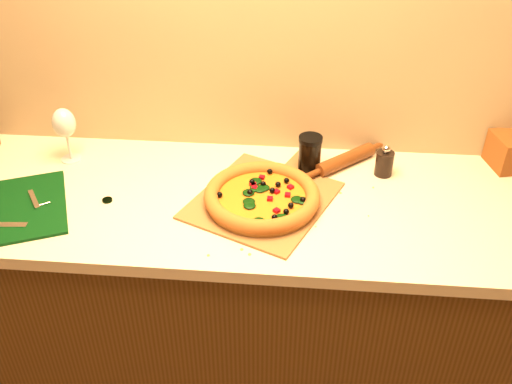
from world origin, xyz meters
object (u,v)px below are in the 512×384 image
object	(u,v)px
dark_jar	(310,153)
rolling_pin	(345,160)
cutting_board	(23,207)
pepper_grinder	(384,163)
pizza_peel	(265,197)
wine_glass	(64,124)
pizza	(262,197)

from	to	relation	value
dark_jar	rolling_pin	bearing A→B (deg)	16.15
cutting_board	pepper_grinder	bearing A→B (deg)	-8.10
pepper_grinder	pizza_peel	bearing A→B (deg)	-155.55
wine_glass	dark_jar	size ratio (longest dim) A/B	1.53
pepper_grinder	wine_glass	distance (m)	1.07
pizza_peel	rolling_pin	bearing A→B (deg)	64.28
pizza_peel	rolling_pin	size ratio (longest dim) A/B	2.22
pizza_peel	dark_jar	size ratio (longest dim) A/B	4.83
pizza	pizza_peel	bearing A→B (deg)	78.88
pizza_peel	pizza	distance (m)	0.05
pizza	cutting_board	distance (m)	0.73
pepper_grinder	pizza	bearing A→B (deg)	-151.71
pepper_grinder	wine_glass	bearing A→B (deg)	179.98
rolling_pin	wine_glass	xyz separation A→B (m)	(-0.94, -0.04, 0.11)
rolling_pin	pizza	bearing A→B (deg)	-136.50
pizza	dark_jar	world-z (taller)	dark_jar
pizza_peel	pepper_grinder	distance (m)	0.42
cutting_board	rolling_pin	xyz separation A→B (m)	(0.99, 0.33, 0.02)
rolling_pin	pepper_grinder	bearing A→B (deg)	-18.39
pizza_peel	wine_glass	size ratio (longest dim) A/B	3.15
pizza_peel	wine_glass	bearing A→B (deg)	-169.81
cutting_board	dark_jar	world-z (taller)	dark_jar
pizza	rolling_pin	world-z (taller)	pizza
pizza_peel	dark_jar	xyz separation A→B (m)	(0.13, 0.18, 0.06)
cutting_board	pepper_grinder	world-z (taller)	pepper_grinder
wine_glass	pizza_peel	bearing A→B (deg)	-14.19
pizza_peel	pizza	size ratio (longest dim) A/B	1.71
pizza_peel	pepper_grinder	world-z (taller)	pepper_grinder
pizza_peel	wine_glass	world-z (taller)	wine_glass
wine_glass	dark_jar	distance (m)	0.82
wine_glass	pepper_grinder	bearing A→B (deg)	-0.02
pizza	pepper_grinder	world-z (taller)	pepper_grinder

